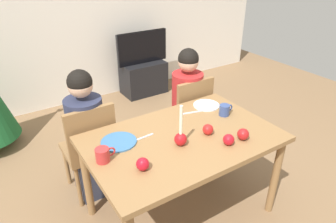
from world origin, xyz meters
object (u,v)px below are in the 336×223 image
object	(u,v)px
chair_left	(90,146)
apple_far_edge	(229,140)
tv_stand	(144,78)
dining_table	(183,146)
chair_right	(188,114)
apple_near_candle	(208,129)
person_right_child	(187,108)
mug_right	(225,110)
candle_centerpiece	(181,137)
person_left_child	(88,138)
plate_left	(119,142)
tv	(142,47)
apple_by_right_mug	(243,134)
mug_left	(103,155)
apple_by_left_plate	(143,164)
plate_right	(206,105)

from	to	relation	value
chair_left	apple_far_edge	bearing A→B (deg)	-49.90
tv_stand	dining_table	bearing A→B (deg)	-111.58
chair_right	apple_far_edge	distance (m)	0.95
dining_table	apple_near_candle	size ratio (longest dim) A/B	17.39
person_right_child	mug_right	size ratio (longest dim) A/B	9.10
dining_table	candle_centerpiece	world-z (taller)	candle_centerpiece
person_right_child	apple_near_candle	world-z (taller)	person_right_child
dining_table	person_left_child	size ratio (longest dim) A/B	1.19
person_right_child	plate_left	world-z (taller)	person_right_child
chair_right	tv_stand	size ratio (longest dim) A/B	1.41
tv	apple_near_candle	bearing A→B (deg)	-107.18
chair_left	apple_by_right_mug	distance (m)	1.25
chair_left	plate_left	xyz separation A→B (m)	(0.09, -0.42, 0.24)
person_left_child	mug_left	xyz separation A→B (m)	(-0.08, -0.60, 0.23)
dining_table	mug_left	xyz separation A→B (m)	(-0.60, 0.04, 0.13)
mug_right	apple_by_right_mug	xyz separation A→B (m)	(-0.14, -0.34, -0.00)
chair_right	person_left_child	bearing A→B (deg)	178.18
apple_by_left_plate	apple_by_right_mug	size ratio (longest dim) A/B	0.98
tv	chair_left	bearing A→B (deg)	-130.05
person_left_child	candle_centerpiece	distance (m)	0.87
dining_table	plate_left	world-z (taller)	plate_left
plate_left	apple_far_edge	world-z (taller)	apple_far_edge
dining_table	plate_left	xyz separation A→B (m)	(-0.42, 0.19, 0.09)
chair_right	apple_far_edge	bearing A→B (deg)	-108.91
mug_right	chair_left	bearing A→B (deg)	152.28
person_left_child	apple_by_right_mug	bearing A→B (deg)	-46.38
apple_by_right_mug	apple_far_edge	bearing A→B (deg)	177.08
tv_stand	person_left_child	bearing A→B (deg)	-130.61
dining_table	apple_near_candle	world-z (taller)	apple_near_candle
plate_left	apple_near_candle	size ratio (longest dim) A/B	3.16
apple_by_left_plate	tv	bearing A→B (deg)	61.63
tv_stand	apple_near_candle	size ratio (longest dim) A/B	7.95
plate_left	mug_right	bearing A→B (deg)	-6.39
person_left_child	tv_stand	size ratio (longest dim) A/B	1.83
candle_centerpiece	apple_by_left_plate	world-z (taller)	candle_centerpiece
plate_right	mug_right	size ratio (longest dim) A/B	1.76
chair_left	tv	distance (m)	2.22
apple_near_candle	apple_far_edge	size ratio (longest dim) A/B	1.00
apple_by_left_plate	mug_left	bearing A→B (deg)	128.73
mug_right	apple_near_candle	xyz separation A→B (m)	(-0.30, -0.15, -0.01)
person_right_child	tv_stand	distance (m)	1.74
dining_table	apple_by_left_plate	xyz separation A→B (m)	(-0.42, -0.17, 0.13)
tv_stand	apple_by_left_plate	bearing A→B (deg)	-118.37
apple_near_candle	person_right_child	bearing A→B (deg)	65.10
apple_by_left_plate	person_right_child	bearing A→B (deg)	41.04
plate_right	person_left_child	bearing A→B (deg)	160.47
tv	apple_by_left_plate	size ratio (longest dim) A/B	9.37
person_left_child	dining_table	bearing A→B (deg)	-51.24
chair_right	apple_far_edge	xyz separation A→B (m)	(-0.29, -0.86, 0.28)
tv_stand	apple_far_edge	bearing A→B (deg)	-105.30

